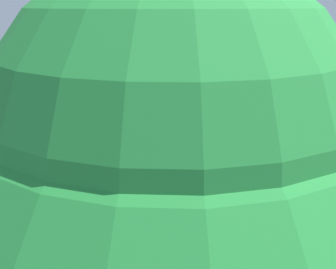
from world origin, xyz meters
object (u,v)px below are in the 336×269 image
object	(u,v)px
spectator_left	(201,154)
traffic_cone	(153,137)
spectator_right	(151,146)
tour_bus	(156,165)
parked_motorcycle_silver	(259,194)
spectator_centre	(181,150)
spectator_far_left	(229,162)
stunt_motorcycle	(126,114)
tree_left	(172,243)

from	to	relation	value
spectator_left	traffic_cone	size ratio (longest dim) A/B	2.68
spectator_left	spectator_right	bearing A→B (deg)	6.97
tour_bus	parked_motorcycle_silver	distance (m)	3.21
spectator_centre	traffic_cone	xyz separation A→B (m)	(2.47, -2.70, -0.78)
spectator_far_left	stunt_motorcycle	bearing A→B (deg)	-29.49
spectator_left	parked_motorcycle_silver	xyz separation A→B (m)	(-2.14, 0.95, -0.52)
tour_bus	parked_motorcycle_silver	xyz separation A→B (m)	(-2.39, -1.80, -1.16)
traffic_cone	tree_left	size ratio (longest dim) A/B	0.11
spectator_left	traffic_cone	world-z (taller)	spectator_left
traffic_cone	spectator_left	bearing A→B (deg)	140.43
spectator_left	spectator_centre	world-z (taller)	spectator_centre
spectator_centre	spectator_left	bearing A→B (deg)	-169.57
tree_left	parked_motorcycle_silver	bearing A→B (deg)	-83.25
tour_bus	parked_motorcycle_silver	bearing A→B (deg)	-142.94
tour_bus	stunt_motorcycle	distance (m)	7.20
spectator_centre	spectator_right	distance (m)	1.09
spectator_right	spectator_left	bearing A→B (deg)	-173.03
tour_bus	spectator_right	xyz separation A→B (m)	(1.49, -2.54, -0.57)
tour_bus	spectator_far_left	distance (m)	2.85
traffic_cone	spectator_centre	bearing A→B (deg)	132.45
spectator_centre	parked_motorcycle_silver	bearing A→B (deg)	163.34
spectator_far_left	tour_bus	bearing A→B (deg)	62.25
parked_motorcycle_silver	stunt_motorcycle	world-z (taller)	stunt_motorcycle
tour_bus	spectator_right	bearing A→B (deg)	-59.69
spectator_centre	spectator_right	world-z (taller)	spectator_centre
parked_motorcycle_silver	spectator_left	bearing A→B (deg)	-24.07
spectator_left	parked_motorcycle_silver	world-z (taller)	spectator_left
spectator_centre	stunt_motorcycle	bearing A→B (deg)	-37.32
spectator_centre	stunt_motorcycle	distance (m)	5.02
tour_bus	tree_left	bearing A→B (deg)	117.97
spectator_far_left	spectator_right	world-z (taller)	spectator_right
stunt_motorcycle	tree_left	size ratio (longest dim) A/B	0.33
parked_motorcycle_silver	traffic_cone	world-z (taller)	parked_motorcycle_silver
tour_bus	spectator_left	bearing A→B (deg)	-95.20
spectator_far_left	parked_motorcycle_silver	world-z (taller)	spectator_far_left
spectator_centre	tree_left	distance (m)	10.19
parked_motorcycle_silver	tree_left	world-z (taller)	tree_left
spectator_far_left	tree_left	world-z (taller)	tree_left
spectator_centre	tree_left	xyz separation A→B (m)	(-3.75, 8.94, 3.13)
spectator_left	tree_left	distance (m)	10.10
tree_left	spectator_centre	bearing A→B (deg)	-67.26
tour_bus	spectator_far_left	world-z (taller)	tour_bus
spectator_left	stunt_motorcycle	size ratio (longest dim) A/B	0.88
spectator_right	parked_motorcycle_silver	xyz separation A→B (m)	(-3.88, 0.74, -0.59)
spectator_far_left	parked_motorcycle_silver	distance (m)	1.39
spectator_left	spectator_right	xyz separation A→B (m)	(1.74, 0.21, 0.07)
parked_motorcycle_silver	tree_left	distance (m)	8.97
stunt_motorcycle	spectator_far_left	bearing A→B (deg)	150.51
tour_bus	tree_left	size ratio (longest dim) A/B	1.58
tour_bus	stunt_motorcycle	size ratio (longest dim) A/B	4.86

